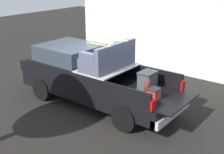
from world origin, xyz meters
TOP-DOWN VIEW (x-y plane):
  - ground_plane at (0.00, 0.00)m, footprint 40.00×40.00m
  - pickup_truck at (0.37, -0.00)m, footprint 6.05×2.06m
  - building_facade at (0.09, -4.63)m, footprint 9.01×0.36m

SIDE VIEW (x-z plane):
  - ground_plane at x=0.00m, z-range 0.00..0.00m
  - pickup_truck at x=0.37m, z-range -0.16..2.07m
  - building_facade at x=0.09m, z-range 0.00..3.42m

